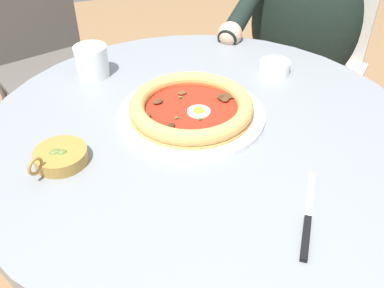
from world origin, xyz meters
name	(u,v)px	position (x,y,z in m)	size (l,w,h in m)	color
dining_table	(200,184)	(0.00, 0.00, 0.55)	(0.91, 0.91, 0.72)	gray
pizza_on_plate	(191,108)	(0.01, -0.03, 0.74)	(0.31, 0.31, 0.04)	white
water_glass	(92,63)	(0.17, -0.29, 0.75)	(0.08, 0.08, 0.08)	silver
steak_knife	(307,225)	(-0.05, 0.32, 0.72)	(0.13, 0.16, 0.01)	silver
ramekin_capers	(275,66)	(-0.25, -0.15, 0.73)	(0.07, 0.07, 0.03)	white
olive_pan	(60,156)	(0.29, 0.02, 0.73)	(0.11, 0.10, 0.05)	olive
diner_person	(294,78)	(-0.54, -0.46, 0.48)	(0.58, 0.44, 1.10)	#282833
cafe_chair_diner	(309,50)	(-0.66, -0.55, 0.53)	(0.59, 0.59, 0.88)	beige
cafe_chair_spare_far	(46,52)	(0.27, -0.95, 0.51)	(0.50, 0.50, 0.83)	#504A45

